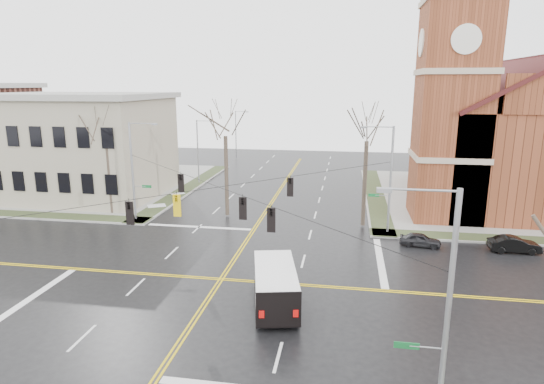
% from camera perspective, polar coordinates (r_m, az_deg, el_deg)
% --- Properties ---
extents(ground, '(120.00, 120.00, 0.00)m').
position_cam_1_polar(ground, '(30.47, -6.39, -10.82)').
color(ground, black).
rests_on(ground, ground).
extents(sidewalks, '(80.00, 80.00, 0.17)m').
position_cam_1_polar(sidewalks, '(30.44, -6.39, -10.69)').
color(sidewalks, gray).
rests_on(sidewalks, ground).
extents(road_markings, '(100.00, 100.00, 0.01)m').
position_cam_1_polar(road_markings, '(30.47, -6.39, -10.81)').
color(road_markings, gold).
rests_on(road_markings, ground).
extents(church, '(24.28, 27.48, 27.50)m').
position_cam_1_polar(church, '(54.34, 27.86, 7.62)').
color(church, brown).
rests_on(church, ground).
extents(civic_building_a, '(18.00, 14.00, 11.00)m').
position_cam_1_polar(civic_building_a, '(55.83, -23.02, 5.18)').
color(civic_building_a, gray).
rests_on(civic_building_a, ground).
extents(signal_pole_ne, '(2.75, 0.22, 9.00)m').
position_cam_1_polar(signal_pole_ne, '(39.08, 14.42, 1.90)').
color(signal_pole_ne, gray).
rests_on(signal_pole_ne, ground).
extents(signal_pole_nw, '(2.75, 0.22, 9.00)m').
position_cam_1_polar(signal_pole_nw, '(43.37, -16.92, 2.85)').
color(signal_pole_nw, gray).
rests_on(signal_pole_nw, ground).
extents(signal_pole_se, '(2.75, 0.22, 9.00)m').
position_cam_1_polar(signal_pole_se, '(17.30, 20.69, -13.25)').
color(signal_pole_se, gray).
rests_on(signal_pole_se, ground).
extents(span_wires, '(23.02, 23.02, 0.03)m').
position_cam_1_polar(span_wires, '(28.51, -6.71, 0.63)').
color(span_wires, black).
rests_on(span_wires, ground).
extents(traffic_signals, '(8.21, 8.26, 1.30)m').
position_cam_1_polar(traffic_signals, '(28.06, -7.04, -1.16)').
color(traffic_signals, black).
rests_on(traffic_signals, ground).
extents(streetlight_north_a, '(2.30, 0.20, 8.00)m').
position_cam_1_polar(streetlight_north_a, '(58.27, -9.17, 5.35)').
color(streetlight_north_a, gray).
rests_on(streetlight_north_a, ground).
extents(streetlight_north_b, '(2.30, 0.20, 8.00)m').
position_cam_1_polar(streetlight_north_b, '(77.35, -4.46, 7.43)').
color(streetlight_north_b, gray).
rests_on(streetlight_north_b, ground).
extents(cargo_van, '(3.56, 6.35, 2.28)m').
position_cam_1_polar(cargo_van, '(26.62, 0.38, -11.26)').
color(cargo_van, white).
rests_on(cargo_van, ground).
extents(parked_car_a, '(3.27, 1.67, 1.07)m').
position_cam_1_polar(parked_car_a, '(37.72, 18.11, -5.72)').
color(parked_car_a, black).
rests_on(parked_car_a, ground).
extents(parked_car_b, '(3.75, 1.44, 1.22)m').
position_cam_1_polar(parked_car_b, '(39.22, 28.12, -5.83)').
color(parked_car_b, black).
rests_on(parked_car_b, ground).
extents(tree_nw_far, '(4.00, 4.00, 10.49)m').
position_cam_1_polar(tree_nw_far, '(46.00, -20.08, 6.54)').
color(tree_nw_far, '#3A2E25').
rests_on(tree_nw_far, ground).
extents(tree_nw_near, '(4.00, 4.00, 11.39)m').
position_cam_1_polar(tree_nw_near, '(42.61, -5.87, 7.66)').
color(tree_nw_near, '#3A2E25').
rests_on(tree_nw_near, ground).
extents(tree_ne, '(4.00, 4.00, 11.28)m').
position_cam_1_polar(tree_ne, '(39.98, 11.83, 6.96)').
color(tree_ne, '#3A2E25').
rests_on(tree_ne, ground).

